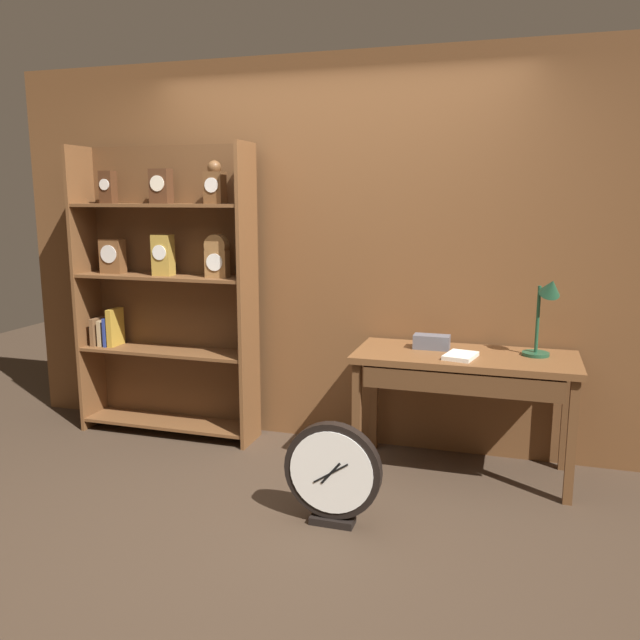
{
  "coord_description": "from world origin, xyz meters",
  "views": [
    {
      "loc": [
        1.19,
        -2.87,
        1.68
      ],
      "look_at": [
        0.12,
        0.61,
        0.99
      ],
      "focal_mm": 36.34,
      "sensor_mm": 36.0,
      "label": 1
    }
  ],
  "objects_px": {
    "desk_lamp": "(546,307)",
    "round_clock_large": "(333,473)",
    "workbench": "(464,370)",
    "toolbox_small": "(432,342)",
    "open_repair_manual": "(461,356)",
    "bookshelf": "(166,290)"
  },
  "relations": [
    {
      "from": "desk_lamp",
      "to": "round_clock_large",
      "type": "height_order",
      "value": "desk_lamp"
    },
    {
      "from": "desk_lamp",
      "to": "open_repair_manual",
      "type": "height_order",
      "value": "desk_lamp"
    },
    {
      "from": "bookshelf",
      "to": "workbench",
      "type": "height_order",
      "value": "bookshelf"
    },
    {
      "from": "toolbox_small",
      "to": "round_clock_large",
      "type": "xyz_separation_m",
      "value": [
        -0.37,
        -0.93,
        -0.52
      ]
    },
    {
      "from": "bookshelf",
      "to": "toolbox_small",
      "type": "relative_size",
      "value": 9.26
    },
    {
      "from": "workbench",
      "to": "toolbox_small",
      "type": "relative_size",
      "value": 5.97
    },
    {
      "from": "workbench",
      "to": "open_repair_manual",
      "type": "bearing_deg",
      "value": -103.7
    },
    {
      "from": "bookshelf",
      "to": "toolbox_small",
      "type": "height_order",
      "value": "bookshelf"
    },
    {
      "from": "desk_lamp",
      "to": "round_clock_large",
      "type": "xyz_separation_m",
      "value": [
        -1.02,
        -0.9,
        -0.78
      ]
    },
    {
      "from": "desk_lamp",
      "to": "bookshelf",
      "type": "bearing_deg",
      "value": 178.29
    },
    {
      "from": "bookshelf",
      "to": "desk_lamp",
      "type": "xyz_separation_m",
      "value": [
        2.53,
        -0.08,
        0.02
      ]
    },
    {
      "from": "bookshelf",
      "to": "desk_lamp",
      "type": "height_order",
      "value": "bookshelf"
    },
    {
      "from": "bookshelf",
      "to": "open_repair_manual",
      "type": "height_order",
      "value": "bookshelf"
    },
    {
      "from": "workbench",
      "to": "bookshelf",
      "type": "bearing_deg",
      "value": 175.78
    },
    {
      "from": "workbench",
      "to": "round_clock_large",
      "type": "xyz_separation_m",
      "value": [
        -0.58,
        -0.82,
        -0.38
      ]
    },
    {
      "from": "toolbox_small",
      "to": "round_clock_large",
      "type": "height_order",
      "value": "toolbox_small"
    },
    {
      "from": "toolbox_small",
      "to": "round_clock_large",
      "type": "relative_size",
      "value": 0.4
    },
    {
      "from": "workbench",
      "to": "desk_lamp",
      "type": "distance_m",
      "value": 0.6
    },
    {
      "from": "bookshelf",
      "to": "toolbox_small",
      "type": "xyz_separation_m",
      "value": [
        1.87,
        -0.05,
        -0.24
      ]
    },
    {
      "from": "bookshelf",
      "to": "desk_lamp",
      "type": "distance_m",
      "value": 2.53
    },
    {
      "from": "open_repair_manual",
      "to": "round_clock_large",
      "type": "relative_size",
      "value": 0.4
    },
    {
      "from": "workbench",
      "to": "open_repair_manual",
      "type": "height_order",
      "value": "open_repair_manual"
    }
  ]
}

